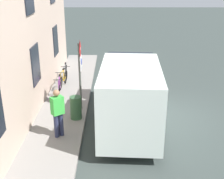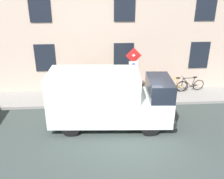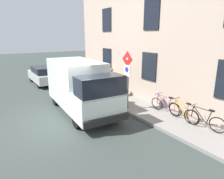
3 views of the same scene
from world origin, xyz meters
The scene contains 11 objects.
ground_plane centered at (0.00, 0.00, 0.00)m, with size 80.00×80.00×0.00m, color #333C39.
sidewalk_slab centered at (3.99, 0.00, 0.07)m, with size 1.93×17.63×0.14m, color gray.
building_facade centered at (5.30, 0.00, 3.31)m, with size 0.75×15.63×6.62m.
sign_post_stacked centered at (3.24, -0.29, 2.01)m, with size 0.15×0.56×2.78m.
delivery_van centered at (1.33, 1.06, 1.33)m, with size 2.30×5.43×2.50m.
parked_hatchback centered at (1.48, 8.19, 0.73)m, with size 1.78×4.01×1.38m.
bicycle_black centered at (4.41, -3.77, 0.51)m, with size 0.48×1.71×0.89m.
bicycle_orange centered at (4.41, -2.79, 0.51)m, with size 0.46×1.71×0.89m.
bicycle_purple centered at (4.41, -1.80, 0.51)m, with size 0.46×1.72×0.89m.
pedestrian centered at (3.81, 1.99, 1.07)m, with size 0.47×0.45×1.72m.
litter_bin centered at (3.38, 0.65, 0.59)m, with size 0.44×0.44×0.90m, color #2D5133.
Camera 3 is at (-2.66, -7.89, 3.73)m, focal length 32.08 mm.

